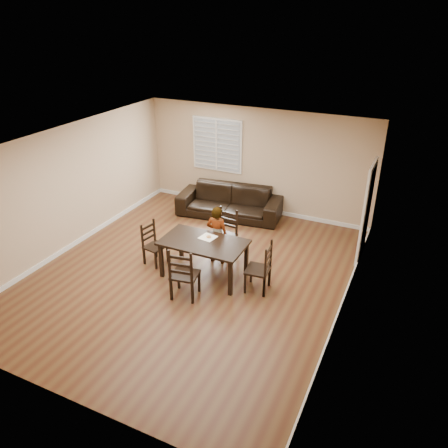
{
  "coord_description": "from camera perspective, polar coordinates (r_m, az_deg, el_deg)",
  "views": [
    {
      "loc": [
        3.8,
        -6.49,
        4.87
      ],
      "look_at": [
        0.48,
        0.53,
        1.0
      ],
      "focal_mm": 35.0,
      "sensor_mm": 36.0,
      "label": 1
    }
  ],
  "objects": [
    {
      "name": "sofa",
      "position": [
        11.23,
        0.71,
        2.92
      ],
      "size": [
        2.74,
        1.35,
        0.77
      ],
      "primitive_type": "imported",
      "rotation": [
        0.0,
        0.0,
        0.13
      ],
      "color": "black",
      "rests_on": "ground"
    },
    {
      "name": "room",
      "position": [
        8.25,
        -3.86,
        4.62
      ],
      "size": [
        6.04,
        7.04,
        2.72
      ],
      "color": "tan",
      "rests_on": "ground"
    },
    {
      "name": "donut",
      "position": [
        8.63,
        -2.0,
        -1.65
      ],
      "size": [
        0.1,
        0.1,
        0.04
      ],
      "color": "#CC8649",
      "rests_on": "napkin"
    },
    {
      "name": "chair_right",
      "position": [
        8.24,
        5.27,
        -5.99
      ],
      "size": [
        0.47,
        0.5,
        1.02
      ],
      "rotation": [
        0.0,
        0.0,
        -1.48
      ],
      "color": "black",
      "rests_on": "ground"
    },
    {
      "name": "chair_left",
      "position": [
        9.28,
        -9.47,
        -2.6
      ],
      "size": [
        0.45,
        0.47,
        0.92
      ],
      "rotation": [
        0.0,
        0.0,
        1.39
      ],
      "color": "black",
      "rests_on": "ground"
    },
    {
      "name": "napkin",
      "position": [
        8.65,
        -2.12,
        -1.74
      ],
      "size": [
        0.34,
        0.34,
        0.0
      ],
      "primitive_type": "cube",
      "rotation": [
        0.0,
        0.0,
        -0.15
      ],
      "color": "white",
      "rests_on": "dining_table"
    },
    {
      "name": "chair_near",
      "position": [
        9.49,
        0.37,
        -1.17
      ],
      "size": [
        0.51,
        0.48,
        1.03
      ],
      "rotation": [
        0.0,
        0.0,
        -0.11
      ],
      "color": "black",
      "rests_on": "ground"
    },
    {
      "name": "child",
      "position": [
        9.05,
        -0.91,
        -1.42
      ],
      "size": [
        0.48,
        0.32,
        1.27
      ],
      "primitive_type": "imported",
      "rotation": [
        0.0,
        0.0,
        3.18
      ],
      "color": "gray",
      "rests_on": "ground"
    },
    {
      "name": "chair_far",
      "position": [
        7.99,
        -5.46,
        -6.96
      ],
      "size": [
        0.55,
        0.52,
        1.06
      ],
      "rotation": [
        0.0,
        0.0,
        3.31
      ],
      "color": "black",
      "rests_on": "ground"
    },
    {
      "name": "ground",
      "position": [
        8.96,
        -4.26,
        -6.52
      ],
      "size": [
        7.0,
        7.0,
        0.0
      ],
      "primitive_type": "plane",
      "color": "brown",
      "rests_on": "ground"
    },
    {
      "name": "dining_table",
      "position": [
        8.55,
        -2.68,
        -2.81
      ],
      "size": [
        1.67,
        0.94,
        0.78
      ],
      "rotation": [
        0.0,
        0.0,
        0.0
      ],
      "color": "black",
      "rests_on": "ground"
    }
  ]
}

